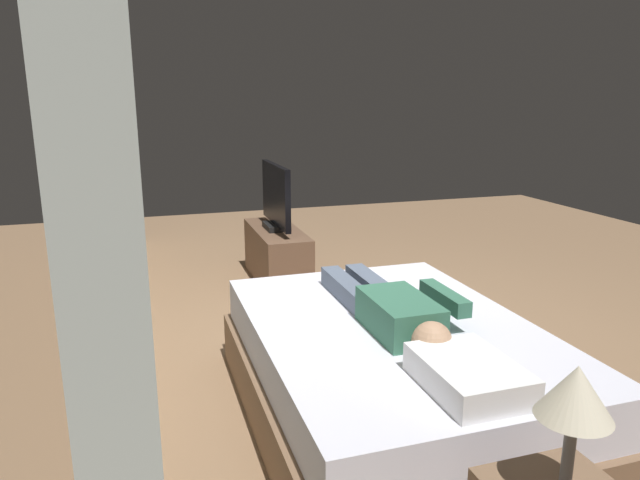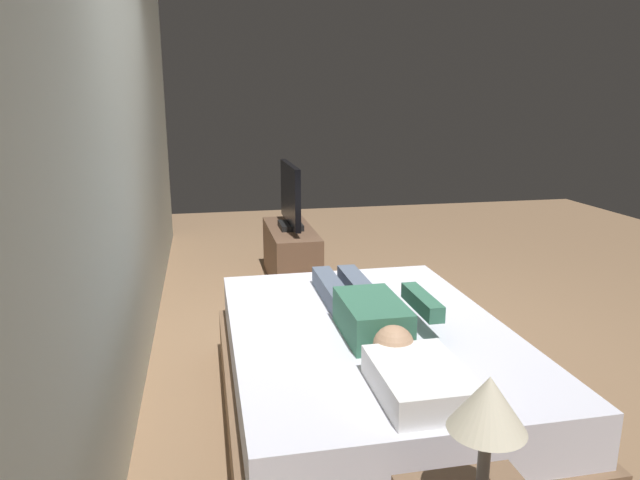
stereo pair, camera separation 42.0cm
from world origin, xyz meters
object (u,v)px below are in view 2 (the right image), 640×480
tv_stand (291,254)px  lamp (488,406)px  person (367,310)px  bed (368,377)px  pillow (420,381)px  tv (290,198)px  remote (430,307)px

tv_stand → lamp: lamp is taller
person → tv_stand: person is taller
tv_stand → lamp: size_ratio=2.62×
bed → lamp: size_ratio=4.85×
bed → tv_stand: (2.49, 0.02, -0.01)m
pillow → lamp: bearing=175.0°
tv → remote: bearing=-169.6°
tv_stand → tv: bearing=-90.0°
bed → pillow: (-0.70, -0.00, 0.34)m
pillow → tv: tv is taller
bed → person: 0.36m
person → remote: bearing=-69.5°
pillow → tv_stand: 3.21m
lamp → pillow: bearing=-5.0°
pillow → remote: 0.97m
pillow → lamp: size_ratio=1.14×
person → tv_stand: (2.46, 0.02, -0.37)m
tv → lamp: (-3.81, 0.03, 0.07)m
person → tv_stand: bearing=0.4°
bed → pillow: pillow is taller
person → tv_stand: size_ratio=1.15×
pillow → tv: 3.19m
bed → pillow: size_ratio=4.25×
bed → lamp: lamp is taller
tv_stand → person: bearing=-179.6°
lamp → tv: bearing=-0.5°
person → tv: (2.46, 0.02, 0.16)m
bed → person: bearing=5.8°
person → tv: tv is taller
tv_stand → tv: 0.53m
pillow → person: (0.73, 0.00, 0.02)m
bed → remote: remote is taller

